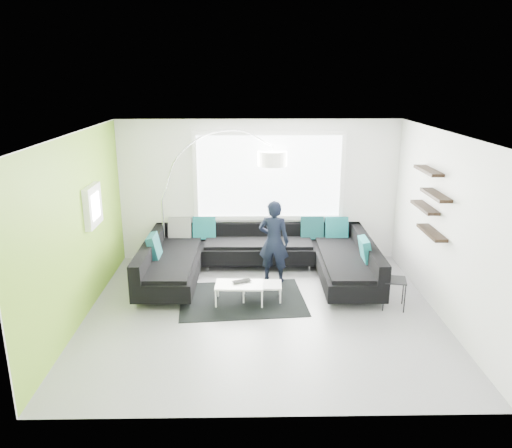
% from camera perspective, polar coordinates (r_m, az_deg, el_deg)
% --- Properties ---
extents(ground, '(5.50, 5.50, 0.00)m').
position_cam_1_polar(ground, '(7.99, 0.71, -10.10)').
color(ground, gray).
rests_on(ground, ground).
extents(room_shell, '(5.54, 5.04, 2.82)m').
position_cam_1_polar(room_shell, '(7.56, 1.00, 2.96)').
color(room_shell, white).
rests_on(room_shell, ground).
extents(sectional_sofa, '(4.13, 2.59, 0.88)m').
position_cam_1_polar(sectional_sofa, '(9.03, 0.31, -4.16)').
color(sectional_sofa, black).
rests_on(sectional_sofa, ground).
extents(rug, '(2.17, 1.66, 0.01)m').
position_cam_1_polar(rug, '(8.43, -1.60, -8.57)').
color(rug, black).
rests_on(rug, ground).
extents(coffee_table, '(1.03, 0.63, 0.33)m').
position_cam_1_polar(coffee_table, '(8.31, -0.60, -7.75)').
color(coffee_table, white).
rests_on(coffee_table, ground).
extents(arc_lamp, '(2.48, 0.86, 2.63)m').
position_cam_1_polar(arc_lamp, '(9.70, -10.71, 2.74)').
color(arc_lamp, silver).
rests_on(arc_lamp, ground).
extents(side_table, '(0.42, 0.42, 0.49)m').
position_cam_1_polar(side_table, '(8.35, 15.44, -7.66)').
color(side_table, black).
rests_on(side_table, ground).
extents(person, '(0.71, 0.60, 1.51)m').
position_cam_1_polar(person, '(8.90, 2.04, -2.00)').
color(person, black).
rests_on(person, ground).
extents(laptop, '(0.45, 0.42, 0.02)m').
position_cam_1_polar(laptop, '(8.22, -1.53, -6.69)').
color(laptop, black).
rests_on(laptop, coffee_table).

